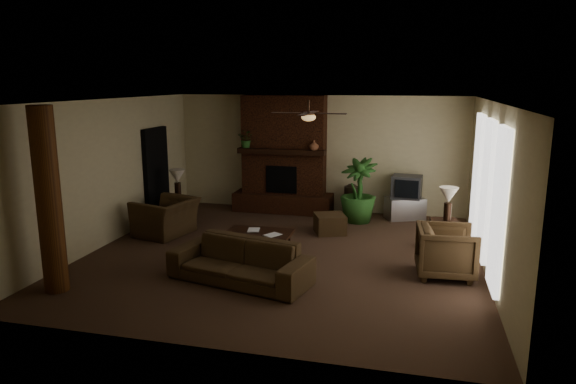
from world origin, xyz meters
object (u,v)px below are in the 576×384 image
(floor_plant, at_px, (358,204))
(side_table_left, at_px, (180,211))
(log_column, at_px, (49,201))
(floor_vase, at_px, (351,198))
(sofa, at_px, (240,255))
(tv_stand, at_px, (405,208))
(lamp_left, at_px, (177,178))
(ottoman, at_px, (330,224))
(armchair_right, at_px, (446,249))
(lamp_right, at_px, (448,198))
(coffee_table, at_px, (259,235))
(side_table_right, at_px, (444,234))
(armchair_left, at_px, (166,211))

(floor_plant, bearing_deg, side_table_left, -165.24)
(log_column, bearing_deg, floor_vase, 55.50)
(sofa, xyz_separation_m, floor_vase, (1.21, 4.54, -0.01))
(tv_stand, distance_m, lamp_left, 5.24)
(side_table_left, bearing_deg, ottoman, -0.23)
(armchair_right, relative_size, ottoman, 1.54)
(floor_vase, relative_size, lamp_right, 1.18)
(tv_stand, height_order, floor_plant, floor_plant)
(log_column, distance_m, sofa, 2.95)
(sofa, bearing_deg, lamp_right, 50.44)
(tv_stand, height_order, lamp_right, lamp_right)
(armchair_right, bearing_deg, sofa, 103.55)
(ottoman, bearing_deg, side_table_left, 179.77)
(coffee_table, xyz_separation_m, tv_stand, (2.55, 3.21, -0.12))
(log_column, xyz_separation_m, floor_vase, (3.81, 5.55, -0.97))
(sofa, xyz_separation_m, armchair_right, (3.19, 1.01, 0.02))
(armchair_right, bearing_deg, lamp_left, 66.16)
(sofa, relative_size, lamp_left, 3.49)
(sofa, bearing_deg, tv_stand, 75.03)
(armchair_right, xyz_separation_m, ottoman, (-2.23, 1.98, -0.26))
(sofa, height_order, lamp_left, lamp_left)
(armchair_right, relative_size, floor_vase, 1.20)
(side_table_left, relative_size, side_table_right, 1.00)
(armchair_left, bearing_deg, lamp_left, -156.09)
(sofa, distance_m, armchair_right, 3.34)
(sofa, distance_m, tv_stand, 5.17)
(side_table_left, xyz_separation_m, lamp_left, (-0.05, 0.06, 0.73))
(armchair_left, relative_size, side_table_right, 2.09)
(floor_vase, xyz_separation_m, side_table_right, (2.01, -2.03, -0.16))
(armchair_left, distance_m, lamp_right, 5.62)
(tv_stand, height_order, floor_vase, floor_vase)
(floor_plant, distance_m, lamp_right, 2.49)
(lamp_right, bearing_deg, armchair_right, -92.98)
(tv_stand, xyz_separation_m, lamp_right, (0.81, -2.08, 0.75))
(side_table_right, bearing_deg, coffee_table, -160.34)
(armchair_right, height_order, floor_plant, armchair_right)
(side_table_right, bearing_deg, lamp_right, -55.97)
(ottoman, bearing_deg, side_table_right, -11.72)
(side_table_left, bearing_deg, floor_plant, 14.76)
(floor_plant, bearing_deg, side_table_right, -39.95)
(sofa, xyz_separation_m, armchair_left, (-2.32, 2.06, 0.06))
(side_table_left, bearing_deg, tv_stand, 17.41)
(armchair_left, bearing_deg, ottoman, 118.73)
(armchair_left, xyz_separation_m, side_table_left, (-0.14, 0.94, -0.23))
(ottoman, bearing_deg, armchair_right, -41.54)
(side_table_left, bearing_deg, sofa, -50.65)
(floor_plant, height_order, lamp_right, lamp_right)
(ottoman, height_order, lamp_left, lamp_left)
(armchair_left, xyz_separation_m, ottoman, (3.28, 0.92, -0.30))
(log_column, distance_m, armchair_right, 6.21)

